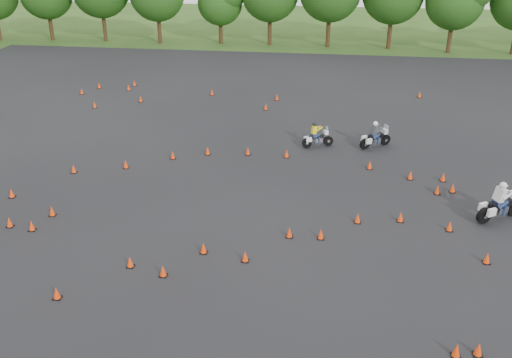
% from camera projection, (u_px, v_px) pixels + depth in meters
% --- Properties ---
extents(ground, '(140.00, 140.00, 0.00)m').
position_uv_depth(ground, '(243.00, 244.00, 24.18)').
color(ground, '#2D5119').
rests_on(ground, ground).
extents(asphalt_pad, '(62.00, 62.00, 0.00)m').
position_uv_depth(asphalt_pad, '(261.00, 184.00, 29.57)').
color(asphalt_pad, black).
rests_on(asphalt_pad, ground).
extents(treeline, '(87.21, 32.17, 10.01)m').
position_uv_depth(treeline, '(320.00, 10.00, 53.34)').
color(treeline, '#1F4614').
rests_on(treeline, ground).
extents(traffic_cones, '(32.94, 33.05, 0.45)m').
position_uv_depth(traffic_cones, '(249.00, 179.00, 29.57)').
color(traffic_cones, '#EA3B09').
rests_on(traffic_cones, asphalt_pad).
extents(rider_grey, '(2.17, 1.81, 1.68)m').
position_uv_depth(rider_grey, '(376.00, 134.00, 33.91)').
color(rider_grey, '#383B3F').
rests_on(rider_grey, ground).
extents(rider_yellow, '(2.03, 1.30, 1.50)m').
position_uv_depth(rider_yellow, '(318.00, 135.00, 33.94)').
color(rider_yellow, gold).
rests_on(rider_yellow, ground).
extents(rider_white, '(2.58, 2.03, 1.97)m').
position_uv_depth(rider_white, '(501.00, 200.00, 25.74)').
color(rider_white, silver).
rests_on(rider_white, ground).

